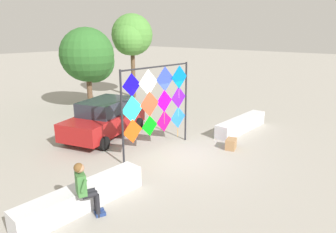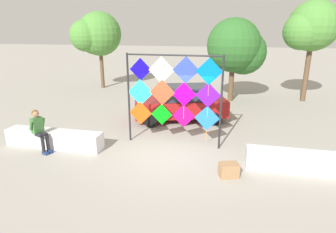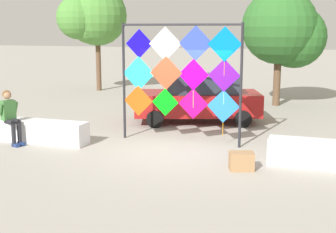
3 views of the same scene
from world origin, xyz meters
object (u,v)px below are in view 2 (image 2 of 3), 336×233
(tree_palm_like, at_px, (310,28))
(tree_far_right, at_px, (96,36))
(cardboard_box_large, at_px, (229,170))
(parked_car, at_px, (181,103))
(tree_broadleaf, at_px, (238,48))
(kite_display_rack, at_px, (173,92))
(seated_vendor, at_px, (39,128))

(tree_palm_like, distance_m, tree_far_right, 12.96)
(cardboard_box_large, bearing_deg, tree_far_right, 130.51)
(parked_car, relative_size, tree_broadleaf, 0.95)
(kite_display_rack, distance_m, tree_far_right, 11.36)
(tree_broadleaf, bearing_deg, kite_display_rack, -106.39)
(kite_display_rack, xyz_separation_m, parked_car, (-0.23, 2.85, -1.13))
(seated_vendor, distance_m, tree_palm_like, 14.12)
(parked_car, xyz_separation_m, tree_broadleaf, (2.34, 4.34, 2.16))
(cardboard_box_large, bearing_deg, parked_car, 114.91)
(seated_vendor, xyz_separation_m, tree_palm_like, (10.00, 9.45, 3.18))
(kite_display_rack, height_order, tree_broadleaf, tree_broadleaf)
(cardboard_box_large, relative_size, tree_palm_like, 0.10)
(seated_vendor, relative_size, tree_far_right, 0.28)
(kite_display_rack, bearing_deg, cardboard_box_large, -44.29)
(parked_car, bearing_deg, tree_palm_like, 39.43)
(parked_car, relative_size, cardboard_box_large, 8.37)
(tree_broadleaf, bearing_deg, parked_car, -118.38)
(seated_vendor, relative_size, tree_palm_like, 0.27)
(tree_far_right, bearing_deg, tree_broadleaf, -9.39)
(seated_vendor, xyz_separation_m, parked_car, (3.96, 4.48, -0.05))
(tree_palm_like, bearing_deg, tree_broadleaf, -170.31)
(tree_palm_like, height_order, tree_far_right, tree_palm_like)
(seated_vendor, relative_size, parked_car, 0.33)
(cardboard_box_large, bearing_deg, kite_display_rack, 135.71)
(kite_display_rack, height_order, tree_palm_like, tree_palm_like)
(kite_display_rack, relative_size, tree_broadleaf, 0.73)
(cardboard_box_large, bearing_deg, tree_palm_like, 68.70)
(kite_display_rack, distance_m, tree_palm_like, 9.97)
(kite_display_rack, height_order, tree_far_right, tree_far_right)
(tree_broadleaf, bearing_deg, seated_vendor, -125.56)
(cardboard_box_large, distance_m, tree_far_right, 14.42)
(cardboard_box_large, height_order, tree_broadleaf, tree_broadleaf)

